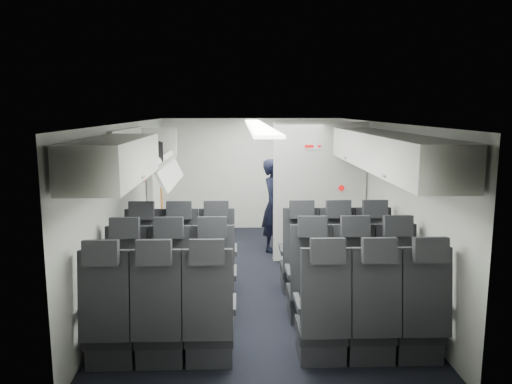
{
  "coord_description": "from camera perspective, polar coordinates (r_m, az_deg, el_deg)",
  "views": [
    {
      "loc": [
        -0.24,
        -6.65,
        2.33
      ],
      "look_at": [
        0.0,
        0.4,
        1.15
      ],
      "focal_mm": 35.0,
      "sensor_mm": 36.0,
      "label": 1
    }
  ],
  "objects": [
    {
      "name": "boarding_door",
      "position": [
        8.43,
        -11.47,
        -0.08
      ],
      "size": [
        0.12,
        1.27,
        1.86
      ],
      "color": "silver",
      "rests_on": "cabin_shell"
    },
    {
      "name": "seat_row_mid",
      "position": [
        5.56,
        0.65,
        -10.76
      ],
      "size": [
        3.33,
        0.56,
        1.24
      ],
      "color": "#242427",
      "rests_on": "cabin_shell"
    },
    {
      "name": "flight_attendant",
      "position": [
        8.2,
        2.05,
        -1.51
      ],
      "size": [
        0.55,
        0.65,
        1.53
      ],
      "primitive_type": "imported",
      "rotation": [
        0.0,
        0.0,
        1.19
      ],
      "color": "black",
      "rests_on": "ground"
    },
    {
      "name": "papers",
      "position": [
        8.13,
        3.42,
        0.04
      ],
      "size": [
        0.2,
        0.07,
        0.14
      ],
      "primitive_type": "cube",
      "rotation": [
        0.0,
        0.0,
        0.28
      ],
      "color": "white",
      "rests_on": "flight_attendant"
    },
    {
      "name": "carry_on_bag",
      "position": [
        6.4,
        -12.63,
        4.46
      ],
      "size": [
        0.49,
        0.4,
        0.25
      ],
      "primitive_type": "cube",
      "rotation": [
        0.0,
        0.0,
        0.28
      ],
      "color": "black",
      "rests_on": "overhead_bin_left_front_open"
    },
    {
      "name": "seat_row_rear",
      "position": [
        4.73,
        1.16,
        -14.53
      ],
      "size": [
        3.33,
        0.56,
        1.24
      ],
      "color": "#242427",
      "rests_on": "cabin_shell"
    },
    {
      "name": "overhead_bin_left_front_open",
      "position": [
        6.54,
        -12.57,
        4.07
      ],
      "size": [
        0.64,
        1.7,
        0.72
      ],
      "color": "#9E9E93",
      "rests_on": "cabin_shell"
    },
    {
      "name": "bulkhead_partition",
      "position": [
        7.65,
        7.25,
        -0.01
      ],
      "size": [
        1.4,
        0.15,
        2.13
      ],
      "color": "silver",
      "rests_on": "cabin_shell"
    },
    {
      "name": "overhead_bin_left_rear",
      "position": [
        4.81,
        -15.92,
        3.54
      ],
      "size": [
        0.53,
        1.8,
        0.4
      ],
      "color": "white",
      "rests_on": "cabin_shell"
    },
    {
      "name": "cabin_shell",
      "position": [
        6.76,
        0.11,
        -0.78
      ],
      "size": [
        3.41,
        6.01,
        2.16
      ],
      "color": "black",
      "rests_on": "ground"
    },
    {
      "name": "overhead_bin_right_rear",
      "position": [
        4.95,
        17.43,
        3.62
      ],
      "size": [
        0.53,
        1.8,
        0.4
      ],
      "color": "white",
      "rests_on": "cabin_shell"
    },
    {
      "name": "overhead_bin_right_front",
      "position": [
        6.62,
        12.45,
        5.21
      ],
      "size": [
        0.53,
        1.7,
        0.4
      ],
      "color": "white",
      "rests_on": "cabin_shell"
    },
    {
      "name": "seat_row_front",
      "position": [
        6.41,
        0.28,
        -7.98
      ],
      "size": [
        3.33,
        0.56,
        1.24
      ],
      "color": "#242427",
      "rests_on": "cabin_shell"
    },
    {
      "name": "galley_unit",
      "position": [
        9.54,
        5.24,
        1.14
      ],
      "size": [
        0.85,
        0.52,
        1.9
      ],
      "color": "#939399",
      "rests_on": "cabin_shell"
    }
  ]
}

